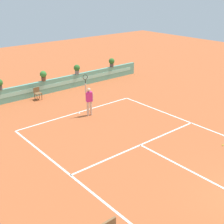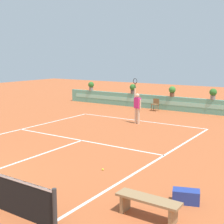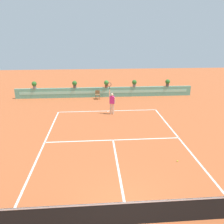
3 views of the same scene
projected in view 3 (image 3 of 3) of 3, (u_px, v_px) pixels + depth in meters
name	position (u px, v px, depth m)	size (l,w,h in m)	color
ground_plane	(114.00, 143.00, 13.19)	(60.00, 60.00, 0.00)	#B2562D
court_lines	(113.00, 138.00, 13.86)	(8.32, 11.94, 0.01)	white
net	(129.00, 213.00, 7.37)	(8.92, 0.10, 1.00)	#333333
back_wall_barrier	(105.00, 92.00, 22.80)	(18.00, 0.21, 1.00)	#60A88E
ball_kid_chair	(97.00, 94.00, 22.06)	(0.44, 0.44, 0.85)	brown
tennis_player	(112.00, 102.00, 17.65)	(0.61, 0.30, 2.58)	beige
tennis_ball_near_baseline	(177.00, 161.00, 11.26)	(0.07, 0.07, 0.07)	#CCE033
potted_plant_far_left	(34.00, 84.00, 21.99)	(0.48, 0.48, 0.72)	gray
potted_plant_centre	(106.00, 83.00, 22.51)	(0.48, 0.48, 0.72)	brown
potted_plant_right	(134.00, 83.00, 22.72)	(0.48, 0.48, 0.72)	gray
potted_plant_far_right	(168.00, 82.00, 22.97)	(0.48, 0.48, 0.72)	#514C47
potted_plant_left	(75.00, 84.00, 22.27)	(0.48, 0.48, 0.72)	#514C47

